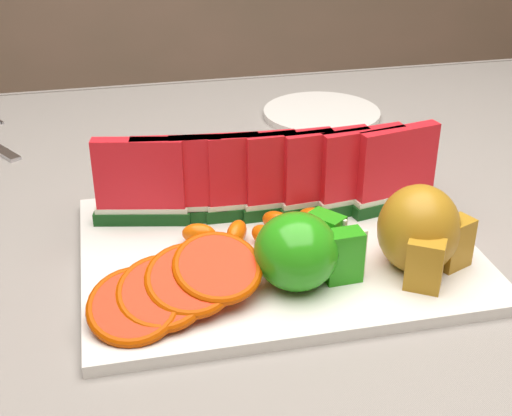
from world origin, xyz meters
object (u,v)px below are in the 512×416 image
(apple_cluster, at_px, (303,251))
(pear_cluster, at_px, (421,232))
(side_plate, at_px, (322,113))
(platter, at_px, (278,251))

(apple_cluster, relative_size, pear_cluster, 1.13)
(side_plate, bearing_deg, platter, -113.49)
(platter, bearing_deg, apple_cluster, -83.88)
(apple_cluster, bearing_deg, pear_cluster, -0.19)
(platter, height_order, pear_cluster, pear_cluster)
(pear_cluster, relative_size, side_plate, 0.49)
(platter, bearing_deg, pear_cluster, -28.07)
(platter, bearing_deg, side_plate, 66.51)
(platter, xyz_separation_m, pear_cluster, (0.13, -0.07, 0.04))
(platter, xyz_separation_m, side_plate, (0.17, 0.38, -0.00))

